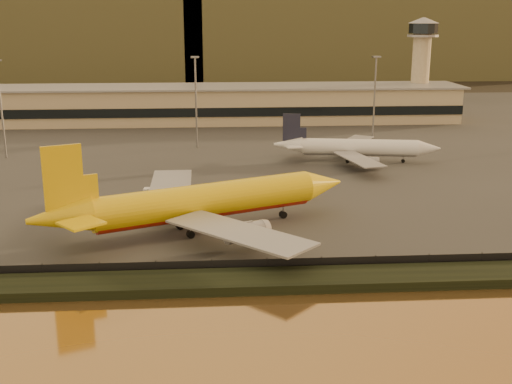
% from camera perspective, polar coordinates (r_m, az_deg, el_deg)
% --- Properties ---
extents(ground, '(900.00, 900.00, 0.00)m').
position_cam_1_polar(ground, '(106.21, -0.70, -4.65)').
color(ground, black).
rests_on(ground, ground).
extents(embankment, '(320.00, 7.00, 1.40)m').
position_cam_1_polar(embankment, '(90.18, -0.08, -7.94)').
color(embankment, black).
rests_on(embankment, ground).
extents(tarmac, '(320.00, 220.00, 0.20)m').
position_cam_1_polar(tarmac, '(198.04, -2.27, 4.85)').
color(tarmac, '#2D2D2D').
rests_on(tarmac, ground).
extents(perimeter_fence, '(300.00, 0.05, 2.20)m').
position_cam_1_polar(perimeter_fence, '(93.63, -0.24, -6.63)').
color(perimeter_fence, black).
rests_on(perimeter_fence, tarmac).
extents(terminal_building, '(202.00, 25.00, 12.60)m').
position_cam_1_polar(terminal_building, '(227.33, -6.22, 7.72)').
color(terminal_building, tan).
rests_on(terminal_building, tarmac).
extents(control_tower, '(11.20, 11.20, 35.50)m').
position_cam_1_polar(control_tower, '(243.10, 14.48, 11.48)').
color(control_tower, tan).
rests_on(control_tower, tarmac).
extents(apron_light_masts, '(152.20, 12.20, 25.40)m').
position_cam_1_polar(apron_light_masts, '(177.02, 2.79, 8.69)').
color(apron_light_masts, slate).
rests_on(apron_light_masts, tarmac).
extents(distant_hills, '(470.00, 160.00, 70.00)m').
position_cam_1_polar(distant_hills, '(439.87, -6.11, 14.70)').
color(distant_hills, brown).
rests_on(distant_hills, ground).
extents(dhl_cargo_jet, '(55.17, 52.23, 17.26)m').
position_cam_1_polar(dhl_cargo_jet, '(110.84, -4.90, -0.93)').
color(dhl_cargo_jet, '#E1B90B').
rests_on(dhl_cargo_jet, tarmac).
extents(white_narrowbody_jet, '(42.21, 40.75, 12.15)m').
position_cam_1_polar(white_narrowbody_jet, '(165.88, 8.92, 3.90)').
color(white_narrowbody_jet, white).
rests_on(white_narrowbody_jet, tarmac).
extents(gse_vehicle_yellow, '(4.63, 2.59, 1.98)m').
position_cam_1_polar(gse_vehicle_yellow, '(132.39, 4.03, -0.06)').
color(gse_vehicle_yellow, '#E1B90B').
rests_on(gse_vehicle_yellow, tarmac).
extents(gse_vehicle_white, '(4.32, 2.14, 1.90)m').
position_cam_1_polar(gse_vehicle_white, '(133.92, -9.05, -0.05)').
color(gse_vehicle_white, white).
rests_on(gse_vehicle_white, tarmac).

